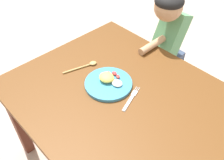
{
  "coord_description": "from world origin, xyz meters",
  "views": [
    {
      "loc": [
        0.63,
        -0.67,
        1.67
      ],
      "look_at": [
        -0.11,
        0.03,
        0.71
      ],
      "focal_mm": 39.72,
      "sensor_mm": 36.0,
      "label": 1
    }
  ],
  "objects_px": {
    "fork": "(131,99)",
    "person": "(167,49)",
    "plate": "(109,82)",
    "spoon": "(86,66)"
  },
  "relations": [
    {
      "from": "plate",
      "to": "spoon",
      "type": "bearing_deg",
      "value": 178.76
    },
    {
      "from": "plate",
      "to": "spoon",
      "type": "xyz_separation_m",
      "value": [
        -0.21,
        0.0,
        -0.01
      ]
    },
    {
      "from": "plate",
      "to": "person",
      "type": "distance_m",
      "value": 0.65
    },
    {
      "from": "fork",
      "to": "spoon",
      "type": "height_order",
      "value": "spoon"
    },
    {
      "from": "plate",
      "to": "fork",
      "type": "xyz_separation_m",
      "value": [
        0.16,
        0.0,
        -0.01
      ]
    },
    {
      "from": "fork",
      "to": "person",
      "type": "bearing_deg",
      "value": 0.16
    },
    {
      "from": "fork",
      "to": "person",
      "type": "xyz_separation_m",
      "value": [
        -0.22,
        0.63,
        -0.11
      ]
    },
    {
      "from": "fork",
      "to": "person",
      "type": "distance_m",
      "value": 0.67
    },
    {
      "from": "plate",
      "to": "spoon",
      "type": "distance_m",
      "value": 0.21
    },
    {
      "from": "plate",
      "to": "person",
      "type": "bearing_deg",
      "value": 95.02
    }
  ]
}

